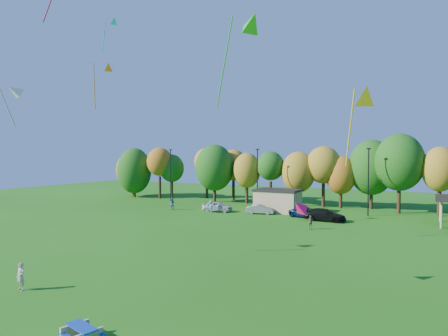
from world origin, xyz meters
The scene contains 19 objects.
ground centered at (0.00, 0.00, 0.00)m, with size 160.00×160.00×0.00m, color #19600F.
tree_line centered at (-1.03, 45.51, 5.91)m, with size 93.57×10.55×11.15m.
lamp_posts centered at (2.00, 40.00, 4.90)m, with size 64.50×0.25×9.09m.
utility_building centered at (-10.00, 38.00, 1.64)m, with size 6.30×4.30×3.25m.
picnic_table centered at (-3.99, -3.53, 0.42)m, with size 1.98×1.78×0.73m.
kite_flyer centered at (-12.49, -0.43, 0.84)m, with size 0.62×0.40×1.69m, color beige.
car_a centered at (-17.82, 34.24, 0.74)m, with size 1.76×4.37×1.49m, color silver.
car_b centered at (-11.47, 35.06, 0.64)m, with size 1.34×3.86×1.27m, color gray.
car_c centered at (-4.83, 34.86, 0.65)m, with size 2.17×4.70×1.31m, color #0C224C.
car_d centered at (-2.21, 33.32, 0.76)m, with size 2.12×5.22×1.51m, color black.
far_person_0 centered at (-17.99, 32.76, 0.87)m, with size 1.12×0.64×1.74m, color teal.
far_person_3 centered at (-24.78, 32.91, 0.90)m, with size 0.88×0.68×1.80m, color teal.
far_person_4 centered at (-2.26, 27.08, 0.76)m, with size 0.90×0.37×1.53m, color olive.
kite_0 centered at (-24.43, 20.55, 24.08)m, with size 2.55×1.59×4.33m.
kite_2 centered at (-3.19, 12.97, 18.50)m, with size 4.31×3.17×7.62m.
kite_7 centered at (5.58, 11.28, 12.07)m, with size 2.19×3.37×5.58m.
kite_8 centered at (2.29, 7.98, 5.00)m, with size 1.51×1.58×1.27m.
kite_9 centered at (-22.34, 17.37, 17.81)m, with size 2.49×2.69×5.31m.
kite_13 centered at (-18.83, 3.75, 13.07)m, with size 1.58×2.25×3.52m.
Camera 1 is at (9.54, -15.89, 8.27)m, focal length 32.00 mm.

